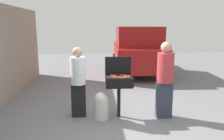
{
  "coord_description": "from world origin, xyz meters",
  "views": [
    {
      "loc": [
        -0.5,
        -4.52,
        2.08
      ],
      "look_at": [
        -0.11,
        0.78,
        1.0
      ],
      "focal_mm": 35.54,
      "sensor_mm": 36.0,
      "label": 1
    }
  ],
  "objects_px": {
    "hot_dog_3": "(113,75)",
    "hot_dog_6": "(122,77)",
    "hot_dog_1": "(123,75)",
    "propane_tank": "(101,105)",
    "person_right": "(165,77)",
    "hot_dog_8": "(123,78)",
    "hot_dog_4": "(111,77)",
    "hot_dog_2": "(127,76)",
    "hot_dog_9": "(127,77)",
    "person_left": "(78,80)",
    "hot_dog_0": "(117,77)",
    "hot_dog_7": "(128,77)",
    "bbq_grill": "(119,83)",
    "hot_dog_5": "(115,76)",
    "parked_minivan": "(137,49)"
  },
  "relations": [
    {
      "from": "hot_dog_0",
      "to": "hot_dog_8",
      "type": "xyz_separation_m",
      "value": [
        0.14,
        -0.04,
        0.0
      ]
    },
    {
      "from": "hot_dog_7",
      "to": "hot_dog_9",
      "type": "relative_size",
      "value": 1.0
    },
    {
      "from": "hot_dog_1",
      "to": "hot_dog_5",
      "type": "xyz_separation_m",
      "value": [
        -0.2,
        -0.13,
        0.0
      ]
    },
    {
      "from": "hot_dog_6",
      "to": "hot_dog_7",
      "type": "xyz_separation_m",
      "value": [
        0.14,
        0.0,
        0.0
      ]
    },
    {
      "from": "hot_dog_7",
      "to": "hot_dog_5",
      "type": "bearing_deg",
      "value": 171.09
    },
    {
      "from": "hot_dog_1",
      "to": "hot_dog_7",
      "type": "height_order",
      "value": "same"
    },
    {
      "from": "bbq_grill",
      "to": "propane_tank",
      "type": "height_order",
      "value": "bbq_grill"
    },
    {
      "from": "hot_dog_6",
      "to": "parked_minivan",
      "type": "xyz_separation_m",
      "value": [
        1.25,
        4.91,
        0.07
      ]
    },
    {
      "from": "hot_dog_3",
      "to": "hot_dog_6",
      "type": "height_order",
      "value": "same"
    },
    {
      "from": "propane_tank",
      "to": "parked_minivan",
      "type": "bearing_deg",
      "value": 70.87
    },
    {
      "from": "hot_dog_7",
      "to": "hot_dog_8",
      "type": "height_order",
      "value": "same"
    },
    {
      "from": "hot_dog_1",
      "to": "hot_dog_9",
      "type": "bearing_deg",
      "value": -74.39
    },
    {
      "from": "hot_dog_1",
      "to": "hot_dog_3",
      "type": "distance_m",
      "value": 0.23
    },
    {
      "from": "hot_dog_4",
      "to": "hot_dog_9",
      "type": "distance_m",
      "value": 0.35
    },
    {
      "from": "hot_dog_6",
      "to": "propane_tank",
      "type": "relative_size",
      "value": 0.21
    },
    {
      "from": "propane_tank",
      "to": "hot_dog_8",
      "type": "bearing_deg",
      "value": -9.17
    },
    {
      "from": "bbq_grill",
      "to": "hot_dog_4",
      "type": "height_order",
      "value": "hot_dog_4"
    },
    {
      "from": "hot_dog_5",
      "to": "parked_minivan",
      "type": "relative_size",
      "value": 0.03
    },
    {
      "from": "hot_dog_5",
      "to": "hot_dog_6",
      "type": "xyz_separation_m",
      "value": [
        0.15,
        -0.05,
        0.0
      ]
    },
    {
      "from": "hot_dog_9",
      "to": "person_left",
      "type": "distance_m",
      "value": 1.1
    },
    {
      "from": "person_right",
      "to": "person_left",
      "type": "bearing_deg",
      "value": 5.31
    },
    {
      "from": "hot_dog_4",
      "to": "hot_dog_5",
      "type": "distance_m",
      "value": 0.12
    },
    {
      "from": "hot_dog_3",
      "to": "person_right",
      "type": "distance_m",
      "value": 1.17
    },
    {
      "from": "hot_dog_5",
      "to": "person_left",
      "type": "distance_m",
      "value": 0.83
    },
    {
      "from": "hot_dog_1",
      "to": "hot_dog_3",
      "type": "bearing_deg",
      "value": -179.1
    },
    {
      "from": "hot_dog_9",
      "to": "person_left",
      "type": "height_order",
      "value": "person_left"
    },
    {
      "from": "hot_dog_0",
      "to": "person_right",
      "type": "bearing_deg",
      "value": 1.2
    },
    {
      "from": "parked_minivan",
      "to": "hot_dog_0",
      "type": "bearing_deg",
      "value": 77.57
    },
    {
      "from": "hot_dog_2",
      "to": "hot_dog_3",
      "type": "height_order",
      "value": "same"
    },
    {
      "from": "person_left",
      "to": "propane_tank",
      "type": "bearing_deg",
      "value": -20.6
    },
    {
      "from": "hot_dog_2",
      "to": "hot_dog_4",
      "type": "relative_size",
      "value": 1.0
    },
    {
      "from": "hot_dog_1",
      "to": "hot_dog_2",
      "type": "xyz_separation_m",
      "value": [
        0.09,
        -0.08,
        0.0
      ]
    },
    {
      "from": "hot_dog_2",
      "to": "hot_dog_0",
      "type": "bearing_deg",
      "value": -146.03
    },
    {
      "from": "hot_dog_6",
      "to": "hot_dog_8",
      "type": "xyz_separation_m",
      "value": [
        0.02,
        -0.1,
        0.0
      ]
    },
    {
      "from": "person_left",
      "to": "person_right",
      "type": "relative_size",
      "value": 0.93
    },
    {
      "from": "hot_dog_3",
      "to": "person_right",
      "type": "bearing_deg",
      "value": -10.61
    },
    {
      "from": "hot_dog_4",
      "to": "hot_dog_9",
      "type": "bearing_deg",
      "value": -4.02
    },
    {
      "from": "hot_dog_8",
      "to": "parked_minivan",
      "type": "relative_size",
      "value": 0.03
    },
    {
      "from": "hot_dog_2",
      "to": "hot_dog_8",
      "type": "bearing_deg",
      "value": -117.64
    },
    {
      "from": "hot_dog_2",
      "to": "hot_dog_7",
      "type": "xyz_separation_m",
      "value": [
        0.01,
        -0.1,
        0.0
      ]
    },
    {
      "from": "hot_dog_1",
      "to": "propane_tank",
      "type": "bearing_deg",
      "value": -157.95
    },
    {
      "from": "hot_dog_3",
      "to": "hot_dog_4",
      "type": "bearing_deg",
      "value": -105.78
    },
    {
      "from": "hot_dog_8",
      "to": "hot_dog_1",
      "type": "bearing_deg",
      "value": 86.19
    },
    {
      "from": "bbq_grill",
      "to": "hot_dog_3",
      "type": "height_order",
      "value": "hot_dog_3"
    },
    {
      "from": "parked_minivan",
      "to": "hot_dog_7",
      "type": "bearing_deg",
      "value": 80.14
    },
    {
      "from": "hot_dog_4",
      "to": "person_right",
      "type": "distance_m",
      "value": 1.21
    },
    {
      "from": "hot_dog_8",
      "to": "person_right",
      "type": "bearing_deg",
      "value": 3.8
    },
    {
      "from": "hot_dog_8",
      "to": "propane_tank",
      "type": "height_order",
      "value": "hot_dog_8"
    },
    {
      "from": "propane_tank",
      "to": "parked_minivan",
      "type": "xyz_separation_m",
      "value": [
        1.71,
        4.93,
        0.7
      ]
    },
    {
      "from": "propane_tank",
      "to": "person_left",
      "type": "xyz_separation_m",
      "value": [
        -0.51,
        0.18,
        0.55
      ]
    }
  ]
}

